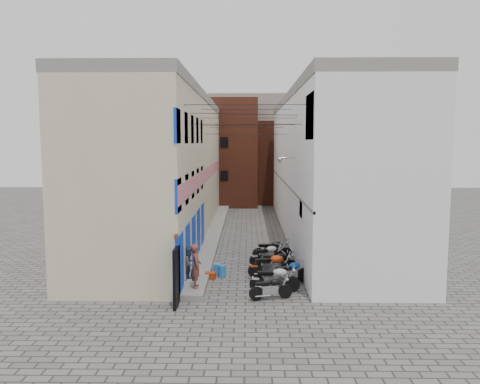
{
  "coord_description": "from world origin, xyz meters",
  "views": [
    {
      "loc": [
        0.07,
        -17.05,
        6.0
      ],
      "look_at": [
        -0.37,
        11.05,
        3.0
      ],
      "focal_mm": 35.0,
      "sensor_mm": 36.0,
      "label": 1
    }
  ],
  "objects_px": {
    "motorcycle_d": "(272,264)",
    "person_b": "(190,263)",
    "water_jug_near": "(222,271)",
    "motorcycle_g": "(272,249)",
    "motorcycle_f": "(268,254)",
    "motorcycle_a": "(271,287)",
    "red_crate": "(210,276)",
    "person_a": "(196,266)",
    "water_jug_far": "(217,269)",
    "motorcycle_c": "(290,271)",
    "motorcycle_b": "(275,278)",
    "motorcycle_e": "(277,261)"
  },
  "relations": [
    {
      "from": "red_crate",
      "to": "motorcycle_b",
      "type": "bearing_deg",
      "value": -32.75
    },
    {
      "from": "motorcycle_b",
      "to": "motorcycle_g",
      "type": "relative_size",
      "value": 0.98
    },
    {
      "from": "motorcycle_c",
      "to": "person_a",
      "type": "xyz_separation_m",
      "value": [
        -3.87,
        -1.29,
        0.56
      ]
    },
    {
      "from": "motorcycle_a",
      "to": "water_jug_far",
      "type": "relative_size",
      "value": 3.46
    },
    {
      "from": "motorcycle_g",
      "to": "water_jug_near",
      "type": "distance_m",
      "value": 3.89
    },
    {
      "from": "motorcycle_g",
      "to": "red_crate",
      "type": "height_order",
      "value": "motorcycle_g"
    },
    {
      "from": "motorcycle_b",
      "to": "motorcycle_f",
      "type": "distance_m",
      "value": 4.14
    },
    {
      "from": "water_jug_near",
      "to": "motorcycle_g",
      "type": "bearing_deg",
      "value": 51.63
    },
    {
      "from": "motorcycle_c",
      "to": "motorcycle_f",
      "type": "distance_m",
      "value": 3.23
    },
    {
      "from": "motorcycle_g",
      "to": "water_jug_far",
      "type": "distance_m",
      "value": 3.76
    },
    {
      "from": "person_a",
      "to": "water_jug_far",
      "type": "distance_m",
      "value": 2.9
    },
    {
      "from": "water_jug_near",
      "to": "person_a",
      "type": "bearing_deg",
      "value": -112.07
    },
    {
      "from": "water_jug_near",
      "to": "water_jug_far",
      "type": "relative_size",
      "value": 1.1
    },
    {
      "from": "motorcycle_a",
      "to": "motorcycle_e",
      "type": "height_order",
      "value": "motorcycle_e"
    },
    {
      "from": "motorcycle_f",
      "to": "person_b",
      "type": "xyz_separation_m",
      "value": [
        -3.42,
        -3.31,
        0.38
      ]
    },
    {
      "from": "water_jug_near",
      "to": "red_crate",
      "type": "xyz_separation_m",
      "value": [
        -0.5,
        -0.25,
        -0.13
      ]
    },
    {
      "from": "motorcycle_f",
      "to": "person_a",
      "type": "relative_size",
      "value": 1.12
    },
    {
      "from": "water_jug_far",
      "to": "person_b",
      "type": "bearing_deg",
      "value": -122.89
    },
    {
      "from": "motorcycle_a",
      "to": "motorcycle_b",
      "type": "bearing_deg",
      "value": 153.05
    },
    {
      "from": "motorcycle_f",
      "to": "motorcycle_g",
      "type": "relative_size",
      "value": 0.95
    },
    {
      "from": "motorcycle_b",
      "to": "red_crate",
      "type": "distance_m",
      "value": 3.27
    },
    {
      "from": "motorcycle_g",
      "to": "water_jug_near",
      "type": "xyz_separation_m",
      "value": [
        -2.41,
        -3.04,
        -0.33
      ]
    },
    {
      "from": "motorcycle_b",
      "to": "water_jug_near",
      "type": "height_order",
      "value": "motorcycle_b"
    },
    {
      "from": "motorcycle_a",
      "to": "motorcycle_c",
      "type": "xyz_separation_m",
      "value": [
        0.92,
        1.95,
        0.07
      ]
    },
    {
      "from": "motorcycle_d",
      "to": "person_b",
      "type": "xyz_separation_m",
      "value": [
        -3.51,
        -1.13,
        0.33
      ]
    },
    {
      "from": "motorcycle_d",
      "to": "red_crate",
      "type": "height_order",
      "value": "motorcycle_d"
    },
    {
      "from": "motorcycle_a",
      "to": "water_jug_far",
      "type": "height_order",
      "value": "motorcycle_a"
    },
    {
      "from": "red_crate",
      "to": "motorcycle_a",
      "type": "bearing_deg",
      "value": -46.67
    },
    {
      "from": "water_jug_near",
      "to": "water_jug_far",
      "type": "bearing_deg",
      "value": 122.0
    },
    {
      "from": "motorcycle_b",
      "to": "person_a",
      "type": "xyz_separation_m",
      "value": [
        -3.14,
        -0.26,
        0.53
      ]
    },
    {
      "from": "motorcycle_b",
      "to": "motorcycle_e",
      "type": "relative_size",
      "value": 1.09
    },
    {
      "from": "motorcycle_a",
      "to": "motorcycle_b",
      "type": "distance_m",
      "value": 0.95
    },
    {
      "from": "motorcycle_a",
      "to": "motorcycle_c",
      "type": "distance_m",
      "value": 2.16
    },
    {
      "from": "motorcycle_c",
      "to": "water_jug_near",
      "type": "xyz_separation_m",
      "value": [
        -2.95,
        0.97,
        -0.29
      ]
    },
    {
      "from": "motorcycle_e",
      "to": "water_jug_near",
      "type": "bearing_deg",
      "value": -66.28
    },
    {
      "from": "water_jug_far",
      "to": "motorcycle_b",
      "type": "bearing_deg",
      "value": -44.22
    },
    {
      "from": "motorcycle_g",
      "to": "water_jug_near",
      "type": "bearing_deg",
      "value": -44.52
    },
    {
      "from": "motorcycle_g",
      "to": "water_jug_far",
      "type": "height_order",
      "value": "motorcycle_g"
    },
    {
      "from": "motorcycle_d",
      "to": "person_b",
      "type": "distance_m",
      "value": 3.7
    },
    {
      "from": "person_b",
      "to": "water_jug_far",
      "type": "bearing_deg",
      "value": -1.72
    },
    {
      "from": "red_crate",
      "to": "person_a",
      "type": "bearing_deg",
      "value": -101.74
    },
    {
      "from": "motorcycle_d",
      "to": "red_crate",
      "type": "xyz_separation_m",
      "value": [
        -2.71,
        -0.21,
        -0.48
      ]
    },
    {
      "from": "person_a",
      "to": "person_b",
      "type": "distance_m",
      "value": 1.17
    },
    {
      "from": "motorcycle_c",
      "to": "water_jug_near",
      "type": "relative_size",
      "value": 3.6
    },
    {
      "from": "motorcycle_a",
      "to": "motorcycle_d",
      "type": "bearing_deg",
      "value": 161.35
    },
    {
      "from": "motorcycle_a",
      "to": "person_a",
      "type": "relative_size",
      "value": 0.98
    },
    {
      "from": "motorcycle_f",
      "to": "motorcycle_a",
      "type": "bearing_deg",
      "value": -27.95
    },
    {
      "from": "motorcycle_e",
      "to": "red_crate",
      "type": "xyz_separation_m",
      "value": [
        -3.01,
        -1.13,
        -0.4
      ]
    },
    {
      "from": "water_jug_near",
      "to": "motorcycle_d",
      "type": "bearing_deg",
      "value": -1.03
    },
    {
      "from": "motorcycle_f",
      "to": "red_crate",
      "type": "height_order",
      "value": "motorcycle_f"
    }
  ]
}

